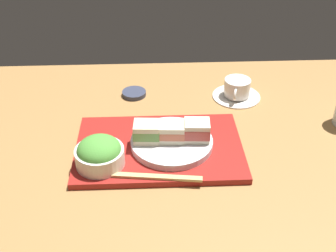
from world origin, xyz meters
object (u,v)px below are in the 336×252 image
Objects in this scene: chopsticks_pair at (153,177)px; coffee_cup at (237,90)px; sandwich_plate at (172,142)px; salad_bowl at (99,153)px; sandwich_near at (146,132)px; small_sauce_dish at (134,93)px; sandwich_far at (197,131)px; sandwich_middle at (172,132)px.

chopsticks_pair is 1.54× the size of coffee_cup.
sandwich_plate is 13.13cm from chopsticks_pair.
sandwich_plate is at bearing 20.79° from salad_bowl.
sandwich_near reaches higher than small_sauce_dish.
salad_bowl is at bearing -101.71° from small_sauce_dish.
small_sauce_dish is at bearing 109.75° from sandwich_plate.
sandwich_far reaches higher than coffee_cup.
sandwich_plate is at bearing -70.25° from small_sauce_dish.
sandwich_near reaches higher than sandwich_middle.
sandwich_near is 28.78cm from small_sauce_dish.
sandwich_near is at bearing 178.15° from sandwich_plate.
sandwich_near is at bearing -137.00° from coffee_cup.
sandwich_far is (6.25, -0.20, 3.44)cm from sandwich_plate.
small_sauce_dish is (-10.14, 28.23, -1.87)cm from sandwich_plate.
sandwich_middle is 13.65cm from chopsticks_pair.
sandwich_middle is 0.29× the size of chopsticks_pair.
coffee_cup is at bearing 40.04° from salad_bowl.
sandwich_far is at bearing -1.85° from sandwich_near.
chopsticks_pair is (1.43, -12.40, -3.94)cm from sandwich_near.
sandwich_plate is 7.14cm from sandwich_far.
sandwich_near is 13.05cm from salad_bowl.
sandwich_far is 16.81cm from chopsticks_pair.
sandwich_middle is at bearing -1.85° from sandwich_near.
small_sauce_dish is at bearing 175.54° from coffee_cup.
chopsticks_pair is at bearing -82.52° from small_sauce_dish.
sandwich_near is at bearing 96.57° from chopsticks_pair.
sandwich_far reaches higher than small_sauce_dish.
sandwich_near is (-6.25, 0.20, 3.41)cm from sandwich_plate.
sandwich_near is 1.03× the size of sandwich_middle.
small_sauce_dish is (-3.88, 28.03, -5.28)cm from sandwich_near.
small_sauce_dish is at bearing 109.75° from sandwich_middle.
sandwich_plate is 3.11× the size of sandwich_far.
coffee_cup is (14.93, 25.99, -3.52)cm from sandwich_far.
sandwich_middle is 6.26cm from sandwich_far.
salad_bowl is 1.60× the size of small_sauce_dish.
chopsticks_pair is 46.04cm from coffee_cup.
chopsticks_pair is (-11.08, -12.00, -3.98)cm from sandwich_far.
sandwich_far reaches higher than sandwich_plate.
salad_bowl reaches higher than sandwich_plate.
sandwich_middle is at bearing 20.79° from salad_bowl.
sandwich_plate is at bearing 178.15° from sandwich_far.
coffee_cup reaches higher than sandwich_plate.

